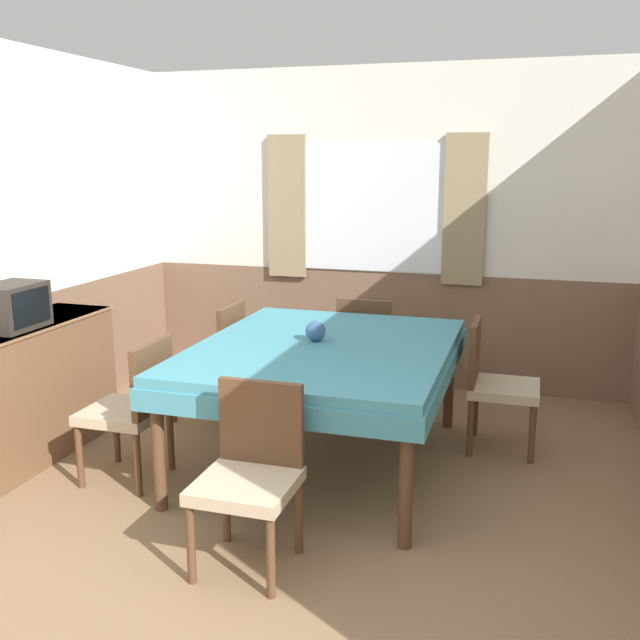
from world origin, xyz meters
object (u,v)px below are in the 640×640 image
dining_table (324,360)px  vase (316,331)px  chair_left_near (134,406)px  chair_head_near (251,469)px  sideboard (32,388)px  chair_head_window (367,346)px  chair_right_far (494,380)px  tv (12,306)px  chair_left_far (215,356)px

dining_table → vase: 0.19m
chair_left_near → chair_head_near: bearing=-121.8°
sideboard → vase: (1.75, 0.47, 0.39)m
dining_table → chair_head_window: bearing=90.0°
chair_right_far → vase: (-1.06, -0.49, 0.37)m
chair_head_near → tv: tv is taller
sideboard → chair_left_far: bearing=49.1°
chair_left_near → chair_head_window: bearing=-29.8°
dining_table → vase: size_ratio=14.82×
chair_right_far → chair_left_near: bearing=-60.7°
chair_head_near → sideboard: (-1.82, 0.77, -0.02)m
chair_left_near → chair_right_far: bearing=-60.7°
chair_head_near → sideboard: bearing=-22.9°
chair_head_near → sideboard: sideboard is taller
chair_left_near → tv: bearing=89.9°
vase → chair_left_near: bearing=-146.0°
chair_head_near → chair_left_far: bearing=-60.2°
tv → chair_left_far: bearing=54.6°
chair_left_near → chair_head_window: 2.00m
dining_table → chair_head_near: 1.19m
dining_table → vase: bearing=138.8°
chair_left_near → vase: bearing=-56.0°
chair_head_window → tv: size_ratio=2.21×
dining_table → chair_head_window: size_ratio=2.22×
dining_table → sideboard: sideboard is taller
chair_left_far → chair_head_near: (0.99, -1.73, 0.00)m
chair_head_window → sideboard: size_ratio=0.69×
dining_table → sideboard: (-1.82, -0.40, -0.23)m
dining_table → chair_head_near: (0.00, -1.17, -0.21)m
chair_right_far → tv: size_ratio=2.21×
chair_left_far → dining_table: bearing=-119.3°
sideboard → tv: 0.59m
dining_table → sideboard: size_ratio=1.54×
chair_left_far → sideboard: 1.27m
chair_head_window → vase: (-0.07, -1.11, 0.37)m
sideboard → dining_table: bearing=12.5°
tv → vase: (1.71, 0.62, -0.17)m
chair_left_near → sideboard: bearing=79.4°
chair_left_far → chair_left_near: bearing=-180.0°
chair_head_window → chair_head_near: bearing=-90.0°
tv → vase: 1.83m
tv → chair_head_near: bearing=-19.1°
tv → vase: bearing=19.9°
chair_right_far → vase: bearing=-65.1°
sideboard → chair_head_window: bearing=40.9°
chair_head_window → sideboard: bearing=-139.1°
chair_left_far → vase: size_ratio=6.66×
chair_right_far → chair_head_near: same height
sideboard → tv: size_ratio=3.19×
dining_table → chair_left_far: chair_left_far is taller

